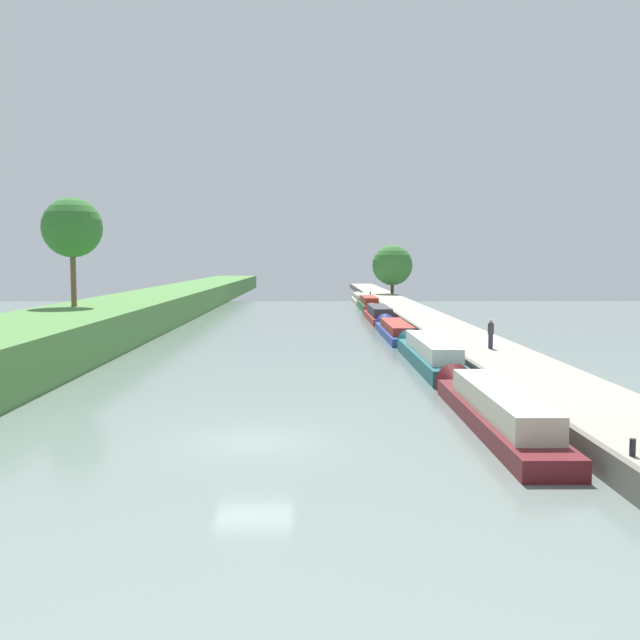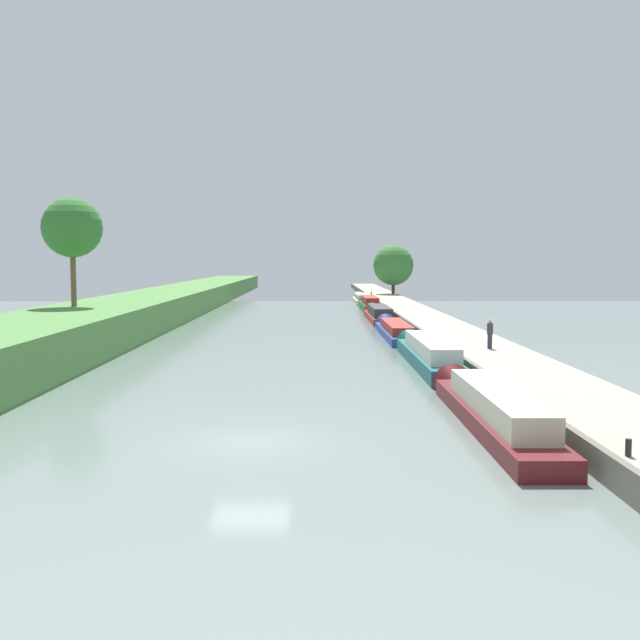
% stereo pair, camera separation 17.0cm
% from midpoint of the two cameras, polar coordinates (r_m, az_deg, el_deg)
% --- Properties ---
extents(ground_plane, '(160.00, 160.00, 0.00)m').
position_cam_midpoint_polar(ground_plane, '(24.27, -5.30, -9.28)').
color(ground_plane, slate).
extents(right_towpath, '(4.34, 260.00, 0.82)m').
position_cam_midpoint_polar(right_towpath, '(26.07, 22.17, -7.71)').
color(right_towpath, '#A89E8E').
rests_on(right_towpath, ground_plane).
extents(stone_quay, '(0.25, 260.00, 0.87)m').
position_cam_midpoint_polar(stone_quay, '(25.28, 17.33, -7.90)').
color(stone_quay, '#6B665B').
rests_on(stone_quay, ground_plane).
extents(narrowboat_maroon, '(1.82, 14.14, 2.03)m').
position_cam_midpoint_polar(narrowboat_maroon, '(27.07, 12.90, -6.60)').
color(narrowboat_maroon, maroon).
rests_on(narrowboat_maroon, ground_plane).
extents(narrowboat_teal, '(1.91, 15.08, 2.11)m').
position_cam_midpoint_polar(narrowboat_teal, '(41.59, 8.20, -2.54)').
color(narrowboat_teal, '#195B60').
rests_on(narrowboat_teal, ground_plane).
extents(narrowboat_blue, '(1.93, 14.62, 1.84)m').
position_cam_midpoint_polar(narrowboat_blue, '(56.87, 5.65, -0.76)').
color(narrowboat_blue, '#283D93').
rests_on(narrowboat_blue, ground_plane).
extents(narrowboat_red, '(2.06, 13.93, 2.11)m').
position_cam_midpoint_polar(narrowboat_red, '(72.13, 4.40, 0.47)').
color(narrowboat_red, maroon).
rests_on(narrowboat_red, ground_plane).
extents(narrowboat_green, '(1.86, 12.28, 2.09)m').
position_cam_midpoint_polar(narrowboat_green, '(86.24, 3.69, 1.23)').
color(narrowboat_green, '#1E6033').
rests_on(narrowboat_green, ground_plane).
extents(narrowboat_cream, '(2.00, 12.72, 1.91)m').
position_cam_midpoint_polar(narrowboat_cream, '(100.48, 3.08, 1.63)').
color(narrowboat_cream, beige).
rests_on(narrowboat_cream, ground_plane).
extents(tree_rightbank_midnear, '(5.87, 5.87, 7.13)m').
position_cam_midpoint_polar(tree_rightbank_midnear, '(108.64, 5.54, 4.22)').
color(tree_rightbank_midnear, '#4C3828').
rests_on(tree_rightbank_midnear, right_towpath).
extents(tree_leftbank_downstream, '(4.26, 4.26, 7.76)m').
position_cam_midpoint_polar(tree_leftbank_downstream, '(55.99, -18.60, 6.72)').
color(tree_leftbank_downstream, brown).
rests_on(tree_leftbank_downstream, left_grassy_bank).
extents(person_walking, '(0.34, 0.34, 1.66)m').
position_cam_midpoint_polar(person_walking, '(42.89, 12.88, -1.00)').
color(person_walking, '#282D42').
rests_on(person_walking, right_towpath).
extents(mooring_bollard_near, '(0.16, 0.16, 0.45)m').
position_cam_midpoint_polar(mooring_bollard_near, '(20.82, 22.68, -9.03)').
color(mooring_bollard_near, black).
rests_on(mooring_bollard_near, right_towpath).
extents(mooring_bollard_far, '(0.16, 0.16, 0.45)m').
position_cam_midpoint_polar(mooring_bollard_far, '(105.88, 3.84, 2.08)').
color(mooring_bollard_far, black).
rests_on(mooring_bollard_far, right_towpath).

